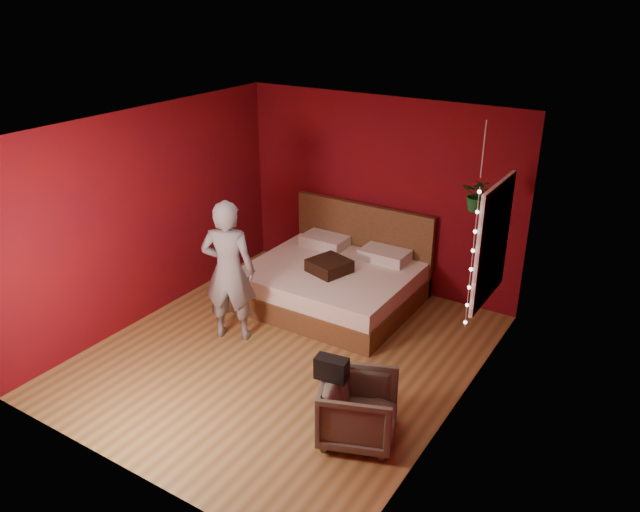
# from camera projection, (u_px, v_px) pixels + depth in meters

# --- Properties ---
(floor) EXTENTS (4.50, 4.50, 0.00)m
(floor) POSITION_uv_depth(u_px,v_px,m) (285.00, 354.00, 7.14)
(floor) COLOR olive
(floor) RESTS_ON ground
(room_walls) EXTENTS (4.04, 4.54, 2.62)m
(room_walls) POSITION_uv_depth(u_px,v_px,m) (281.00, 216.00, 6.46)
(room_walls) COLOR #680A0B
(room_walls) RESTS_ON ground
(window) EXTENTS (0.05, 0.97, 1.27)m
(window) POSITION_uv_depth(u_px,v_px,m) (492.00, 243.00, 6.27)
(window) COLOR white
(window) RESTS_ON room_walls
(fairy_lights) EXTENTS (0.04, 0.04, 1.45)m
(fairy_lights) POSITION_uv_depth(u_px,v_px,m) (472.00, 260.00, 5.88)
(fairy_lights) COLOR silver
(fairy_lights) RESTS_ON room_walls
(bed) EXTENTS (2.08, 1.77, 1.14)m
(bed) POSITION_uv_depth(u_px,v_px,m) (335.00, 281.00, 8.20)
(bed) COLOR brown
(bed) RESTS_ON ground
(person) EXTENTS (0.74, 0.63, 1.72)m
(person) POSITION_uv_depth(u_px,v_px,m) (229.00, 271.00, 7.16)
(person) COLOR gray
(person) RESTS_ON ground
(armchair) EXTENTS (0.89, 0.87, 0.63)m
(armchair) POSITION_uv_depth(u_px,v_px,m) (359.00, 409.00, 5.71)
(armchair) COLOR #65604F
(armchair) RESTS_ON ground
(handbag) EXTENTS (0.32, 0.19, 0.21)m
(handbag) POSITION_uv_depth(u_px,v_px,m) (332.00, 368.00, 5.58)
(handbag) COLOR black
(handbag) RESTS_ON armchair
(throw_pillow) EXTENTS (0.57, 0.57, 0.16)m
(throw_pillow) POSITION_uv_depth(u_px,v_px,m) (329.00, 266.00, 7.91)
(throw_pillow) COLOR black
(throw_pillow) RESTS_ON bed
(hanging_plant) EXTENTS (0.35, 0.31, 1.00)m
(hanging_plant) POSITION_uv_depth(u_px,v_px,m) (479.00, 194.00, 6.75)
(hanging_plant) COLOR silver
(hanging_plant) RESTS_ON room_walls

